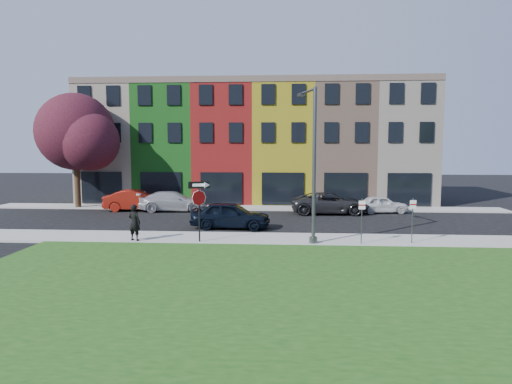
# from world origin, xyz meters

# --- Properties ---
(ground) EXTENTS (120.00, 120.00, 0.00)m
(ground) POSITION_xyz_m (0.00, 0.00, 0.00)
(ground) COLOR black
(ground) RESTS_ON ground
(sidewalk_near) EXTENTS (40.00, 3.00, 0.12)m
(sidewalk_near) POSITION_xyz_m (2.00, 3.00, 0.06)
(sidewalk_near) COLOR gray
(sidewalk_near) RESTS_ON ground
(sidewalk_far) EXTENTS (40.00, 2.40, 0.12)m
(sidewalk_far) POSITION_xyz_m (-3.00, 15.00, 0.06)
(sidewalk_far) COLOR gray
(sidewalk_far) RESTS_ON ground
(rowhouse_block) EXTENTS (30.00, 10.12, 10.00)m
(rowhouse_block) POSITION_xyz_m (-2.50, 21.18, 4.99)
(rowhouse_block) COLOR beige
(rowhouse_block) RESTS_ON ground
(stop_sign) EXTENTS (1.01, 0.36, 3.04)m
(stop_sign) POSITION_xyz_m (-4.07, 1.88, 2.28)
(stop_sign) COLOR black
(stop_sign) RESTS_ON sidewalk_near
(man) EXTENTS (0.94, 0.85, 1.86)m
(man) POSITION_xyz_m (-7.42, 1.90, 1.05)
(man) COLOR black
(man) RESTS_ON sidewalk_near
(sedan_near) EXTENTS (2.45, 4.95, 1.61)m
(sedan_near) POSITION_xyz_m (-3.04, 6.31, 0.81)
(sedan_near) COLOR black
(sedan_near) RESTS_ON ground
(parked_car_red) EXTENTS (3.06, 5.34, 1.60)m
(parked_car_red) POSITION_xyz_m (-11.09, 13.27, 0.80)
(parked_car_red) COLOR maroon
(parked_car_red) RESTS_ON ground
(parked_car_silver) EXTENTS (3.36, 5.69, 1.50)m
(parked_car_silver) POSITION_xyz_m (-8.26, 13.22, 0.75)
(parked_car_silver) COLOR #9E9EA2
(parked_car_silver) RESTS_ON ground
(parked_car_dark) EXTENTS (2.99, 5.81, 1.56)m
(parked_car_dark) POSITION_xyz_m (3.47, 12.68, 0.78)
(parked_car_dark) COLOR black
(parked_car_dark) RESTS_ON ground
(parked_car_white) EXTENTS (2.42, 4.14, 1.29)m
(parked_car_white) POSITION_xyz_m (7.32, 13.35, 0.64)
(parked_car_white) COLOR silver
(parked_car_white) RESTS_ON ground
(street_lamp) EXTENTS (1.00, 2.51, 7.64)m
(street_lamp) POSITION_xyz_m (1.58, 2.11, 3.97)
(street_lamp) COLOR #46484B
(street_lamp) RESTS_ON sidewalk_near
(parking_sign_a) EXTENTS (0.32, 0.08, 2.24)m
(parking_sign_a) POSITION_xyz_m (3.99, 1.89, 1.51)
(parking_sign_a) COLOR #46484B
(parking_sign_a) RESTS_ON sidewalk_near
(parking_sign_b) EXTENTS (0.32, 0.10, 2.25)m
(parking_sign_b) POSITION_xyz_m (6.54, 2.25, 1.52)
(parking_sign_b) COLOR #46484B
(parking_sign_b) RESTS_ON sidewalk_near
(tree_purple) EXTENTS (7.17, 6.28, 8.89)m
(tree_purple) POSITION_xyz_m (-16.02, 14.26, 5.87)
(tree_purple) COLOR black
(tree_purple) RESTS_ON sidewalk_far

